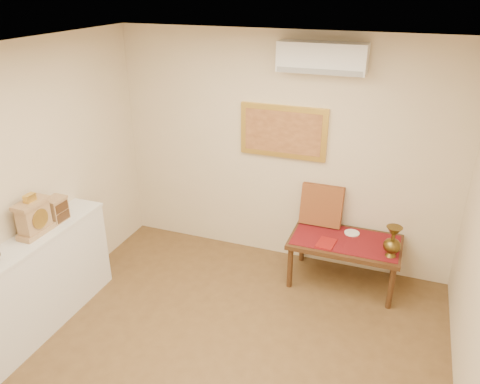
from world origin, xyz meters
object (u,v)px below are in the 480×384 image
at_px(mantel_clock, 34,217).
at_px(low_table, 345,245).
at_px(brass_urn_tall, 393,238).
at_px(display_ledge, 29,290).
at_px(wooden_chest, 56,209).

bearing_deg(mantel_clock, low_table, 31.62).
distance_m(brass_urn_tall, display_ledge, 3.61).
relative_size(mantel_clock, wooden_chest, 1.68).
relative_size(brass_urn_tall, display_ledge, 0.20).
bearing_deg(display_ledge, brass_urn_tall, 28.50).
relative_size(display_ledge, mantel_clock, 4.93).
bearing_deg(brass_urn_tall, mantel_clock, -154.87).
distance_m(brass_urn_tall, low_table, 0.58).
height_order(display_ledge, wooden_chest, wooden_chest).
bearing_deg(low_table, brass_urn_tall, -18.71).
relative_size(display_ledge, wooden_chest, 8.28).
bearing_deg(brass_urn_tall, wooden_chest, -159.29).
distance_m(brass_urn_tall, mantel_clock, 3.51).
bearing_deg(wooden_chest, low_table, 26.95).
relative_size(brass_urn_tall, mantel_clock, 1.00).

